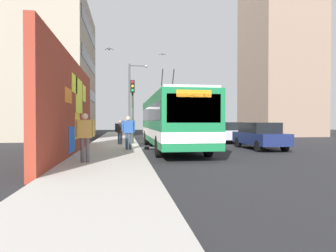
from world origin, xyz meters
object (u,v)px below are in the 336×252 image
(pedestrian_at_curb, at_px, (128,130))
(pedestrian_midblock, at_px, (120,130))
(parked_car_navy, at_px, (259,135))
(pedestrian_near_wall, at_px, (85,133))
(traffic_light, at_px, (133,101))
(parked_car_silver, at_px, (227,132))
(city_bus, at_px, (171,120))
(street_lamp, at_px, (131,96))

(pedestrian_at_curb, xyz_separation_m, pedestrian_midblock, (3.67, 0.48, -0.14))
(parked_car_navy, height_order, pedestrian_near_wall, pedestrian_near_wall)
(pedestrian_midblock, relative_size, traffic_light, 0.37)
(parked_car_silver, xyz_separation_m, pedestrian_near_wall, (-11.20, 9.34, 0.38))
(city_bus, bearing_deg, traffic_light, 36.03)
(parked_car_navy, bearing_deg, pedestrian_near_wall, 120.27)
(city_bus, xyz_separation_m, pedestrian_midblock, (2.52, 2.98, -0.68))
(pedestrian_near_wall, bearing_deg, pedestrian_midblock, -7.74)
(parked_car_silver, bearing_deg, city_bus, 134.96)
(parked_car_navy, xyz_separation_m, pedestrian_near_wall, (-5.45, 9.34, 0.39))
(pedestrian_near_wall, relative_size, pedestrian_midblock, 1.15)
(traffic_light, bearing_deg, parked_car_silver, -73.08)
(parked_car_navy, bearing_deg, pedestrian_midblock, 69.34)
(pedestrian_near_wall, bearing_deg, pedestrian_at_curb, -18.61)
(city_bus, distance_m, street_lamp, 10.18)
(parked_car_silver, xyz_separation_m, traffic_light, (-2.24, 7.35, 2.18))
(pedestrian_midblock, height_order, traffic_light, traffic_light)
(pedestrian_at_curb, bearing_deg, traffic_light, -4.91)
(pedestrian_near_wall, relative_size, street_lamp, 0.27)
(pedestrian_at_curb, bearing_deg, parked_car_silver, -50.55)
(pedestrian_near_wall, distance_m, traffic_light, 9.36)
(traffic_light, bearing_deg, pedestrian_midblock, 117.48)
(parked_car_silver, height_order, pedestrian_midblock, pedestrian_midblock)
(city_bus, bearing_deg, street_lamp, 11.96)
(pedestrian_near_wall, distance_m, pedestrian_at_curb, 5.14)
(traffic_light, xyz_separation_m, street_lamp, (6.76, -0.09, 0.93))
(pedestrian_near_wall, bearing_deg, street_lamp, -7.54)
(parked_car_silver, height_order, street_lamp, street_lamp)
(parked_car_navy, bearing_deg, city_bus, 83.84)
(traffic_light, bearing_deg, pedestrian_at_curb, 175.09)
(pedestrian_at_curb, relative_size, street_lamp, 0.27)
(city_bus, relative_size, pedestrian_midblock, 7.47)
(city_bus, bearing_deg, pedestrian_near_wall, 145.44)
(parked_car_silver, distance_m, pedestrian_at_curb, 9.98)
(parked_car_silver, distance_m, street_lamp, 9.10)
(pedestrian_midblock, distance_m, traffic_light, 2.18)
(traffic_light, bearing_deg, city_bus, -143.97)
(pedestrian_at_curb, distance_m, pedestrian_midblock, 3.70)
(pedestrian_near_wall, height_order, street_lamp, street_lamp)
(traffic_light, distance_m, street_lamp, 6.83)
(pedestrian_near_wall, bearing_deg, parked_car_silver, -39.82)
(street_lamp, bearing_deg, traffic_light, 179.22)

